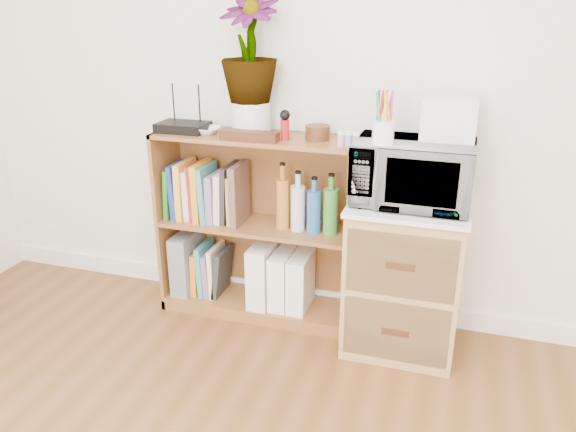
% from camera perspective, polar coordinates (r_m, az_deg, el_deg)
% --- Properties ---
extents(skirting_board, '(4.00, 0.02, 0.10)m').
position_cam_1_polar(skirting_board, '(3.05, 4.18, -8.41)').
color(skirting_board, white).
rests_on(skirting_board, ground).
extents(bookshelf, '(1.00, 0.30, 0.95)m').
position_cam_1_polar(bookshelf, '(2.84, -3.14, -1.23)').
color(bookshelf, brown).
rests_on(bookshelf, ground).
extents(wicker_unit, '(0.50, 0.45, 0.70)m').
position_cam_1_polar(wicker_unit, '(2.67, 11.68, -6.10)').
color(wicker_unit, '#9E7542').
rests_on(wicker_unit, ground).
extents(microwave, '(0.50, 0.34, 0.28)m').
position_cam_1_polar(microwave, '(2.48, 12.52, 4.31)').
color(microwave, white).
rests_on(microwave, wicker_unit).
extents(pen_cup, '(0.09, 0.09, 0.10)m').
position_cam_1_polar(pen_cup, '(2.36, 9.64, 8.39)').
color(pen_cup, white).
rests_on(pen_cup, microwave).
extents(small_appliance, '(0.23, 0.19, 0.18)m').
position_cam_1_polar(small_appliance, '(2.50, 16.05, 9.55)').
color(small_appliance, silver).
rests_on(small_appliance, microwave).
extents(router, '(0.24, 0.16, 0.04)m').
position_cam_1_polar(router, '(2.82, -10.62, 8.88)').
color(router, black).
rests_on(router, bookshelf).
extents(white_bowl, '(0.13, 0.13, 0.03)m').
position_cam_1_polar(white_bowl, '(2.75, -8.27, 8.61)').
color(white_bowl, white).
rests_on(white_bowl, bookshelf).
extents(plant_pot, '(0.18, 0.18, 0.16)m').
position_cam_1_polar(plant_pot, '(2.70, -3.78, 9.88)').
color(plant_pot, silver).
rests_on(plant_pot, bookshelf).
extents(potted_plant, '(0.27, 0.27, 0.48)m').
position_cam_1_polar(potted_plant, '(2.66, -3.95, 16.61)').
color(potted_plant, '#2A6A2A').
rests_on(potted_plant, plant_pot).
extents(trinket_box, '(0.27, 0.07, 0.04)m').
position_cam_1_polar(trinket_box, '(2.59, -3.94, 8.13)').
color(trinket_box, '#3D1D10').
rests_on(trinket_box, bookshelf).
extents(kokeshi_doll, '(0.04, 0.04, 0.09)m').
position_cam_1_polar(kokeshi_doll, '(2.59, -0.32, 8.74)').
color(kokeshi_doll, maroon).
rests_on(kokeshi_doll, bookshelf).
extents(wooden_bowl, '(0.11, 0.11, 0.07)m').
position_cam_1_polar(wooden_bowl, '(2.61, 3.03, 8.47)').
color(wooden_bowl, '#3C1C10').
rests_on(wooden_bowl, bookshelf).
extents(paint_jars, '(0.11, 0.04, 0.06)m').
position_cam_1_polar(paint_jars, '(2.48, 6.15, 7.60)').
color(paint_jars, pink).
rests_on(paint_jars, bookshelf).
extents(file_box, '(0.10, 0.26, 0.33)m').
position_cam_1_polar(file_box, '(3.09, -10.11, -4.51)').
color(file_box, slate).
rests_on(file_box, bookshelf).
extents(magazine_holder_left, '(0.10, 0.26, 0.32)m').
position_cam_1_polar(magazine_holder_left, '(2.92, -2.52, -5.79)').
color(magazine_holder_left, white).
rests_on(magazine_holder_left, bookshelf).
extents(magazine_holder_mid, '(0.09, 0.23, 0.29)m').
position_cam_1_polar(magazine_holder_mid, '(2.90, -0.56, -6.39)').
color(magazine_holder_mid, white).
rests_on(magazine_holder_mid, bookshelf).
extents(magazine_holder_right, '(0.09, 0.23, 0.29)m').
position_cam_1_polar(magazine_holder_right, '(2.87, 1.30, -6.64)').
color(magazine_holder_right, white).
rests_on(magazine_holder_right, bookshelf).
extents(cookbooks, '(0.40, 0.20, 0.31)m').
position_cam_1_polar(cookbooks, '(2.88, -8.13, 2.39)').
color(cookbooks, '#1F6A1C').
rests_on(cookbooks, bookshelf).
extents(liquor_bottles, '(0.31, 0.07, 0.32)m').
position_cam_1_polar(liquor_bottles, '(2.70, 1.96, 1.49)').
color(liquor_bottles, '#B56721').
rests_on(liquor_bottles, bookshelf).
extents(lower_books, '(0.18, 0.19, 0.28)m').
position_cam_1_polar(lower_books, '(3.05, -7.81, -5.47)').
color(lower_books, orange).
rests_on(lower_books, bookshelf).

